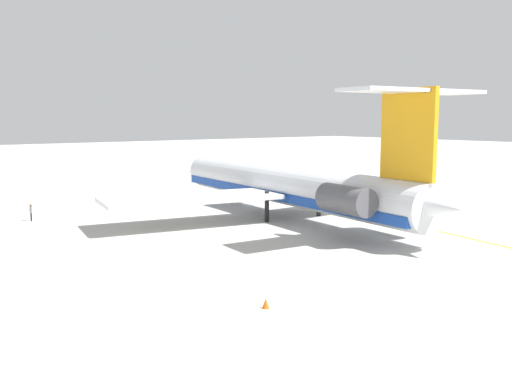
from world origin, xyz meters
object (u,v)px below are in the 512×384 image
object	(u,v)px
ground_crew_near_nose	(31,210)
ground_crew_portside	(307,177)
main_jetliner	(293,186)
ground_crew_near_tail	(318,181)
safety_cone_nose	(266,303)

from	to	relation	value
ground_crew_near_nose	ground_crew_portside	distance (m)	44.23
main_jetliner	ground_crew_near_tail	bearing A→B (deg)	-43.37
ground_crew_near_tail	ground_crew_portside	world-z (taller)	ground_crew_near_tail
safety_cone_nose	main_jetliner	bearing A→B (deg)	-44.68
ground_crew_portside	ground_crew_near_tail	bearing A→B (deg)	168.37
ground_crew_near_tail	safety_cone_nose	xyz separation A→B (m)	(-36.97, 39.71, -0.77)
main_jetliner	ground_crew_portside	bearing A→B (deg)	-39.48
ground_crew_near_tail	ground_crew_portside	size ratio (longest dim) A/B	1.01
safety_cone_nose	ground_crew_near_tail	bearing A→B (deg)	-47.04
main_jetliner	ground_crew_near_nose	distance (m)	26.34
ground_crew_near_tail	ground_crew_portside	xyz separation A→B (m)	(4.48, -1.99, -0.01)
ground_crew_near_nose	ground_crew_near_tail	world-z (taller)	ground_crew_near_nose
ground_crew_portside	main_jetliner	bearing A→B (deg)	146.76
ground_crew_near_tail	main_jetliner	bearing A→B (deg)	-147.01
main_jetliner	ground_crew_near_tail	size ratio (longest dim) A/B	26.04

